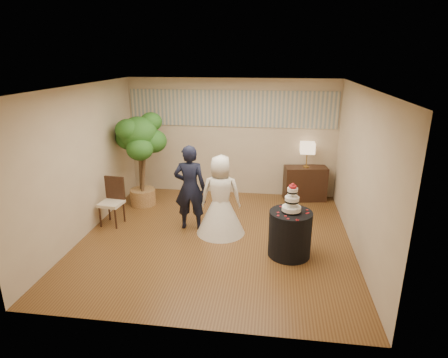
# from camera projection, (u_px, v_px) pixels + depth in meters

# --- Properties ---
(floor) EXTENTS (5.00, 5.00, 0.00)m
(floor) POSITION_uv_depth(u_px,v_px,m) (216.00, 238.00, 7.11)
(floor) COLOR brown
(floor) RESTS_ON ground
(ceiling) EXTENTS (5.00, 5.00, 0.00)m
(ceiling) POSITION_uv_depth(u_px,v_px,m) (215.00, 87.00, 6.22)
(ceiling) COLOR white
(ceiling) RESTS_ON wall_back
(wall_back) EXTENTS (5.00, 0.06, 2.80)m
(wall_back) POSITION_uv_depth(u_px,v_px,m) (232.00, 138.00, 9.01)
(wall_back) COLOR #C5B092
(wall_back) RESTS_ON ground
(wall_front) EXTENTS (5.00, 0.06, 2.80)m
(wall_front) POSITION_uv_depth(u_px,v_px,m) (182.00, 229.00, 4.31)
(wall_front) COLOR #C5B092
(wall_front) RESTS_ON ground
(wall_left) EXTENTS (0.06, 5.00, 2.80)m
(wall_left) POSITION_uv_depth(u_px,v_px,m) (83.00, 162.00, 6.98)
(wall_left) COLOR #C5B092
(wall_left) RESTS_ON ground
(wall_right) EXTENTS (0.06, 5.00, 2.80)m
(wall_right) POSITION_uv_depth(u_px,v_px,m) (361.00, 173.00, 6.34)
(wall_right) COLOR #C5B092
(wall_right) RESTS_ON ground
(mural_border) EXTENTS (4.90, 0.02, 0.85)m
(mural_border) POSITION_uv_depth(u_px,v_px,m) (232.00, 109.00, 8.77)
(mural_border) COLOR #A4A597
(mural_border) RESTS_ON wall_back
(groom) EXTENTS (0.65, 0.45, 1.70)m
(groom) POSITION_uv_depth(u_px,v_px,m) (190.00, 188.00, 7.26)
(groom) COLOR black
(groom) RESTS_ON floor
(bride) EXTENTS (1.00, 1.00, 1.56)m
(bride) POSITION_uv_depth(u_px,v_px,m) (221.00, 195.00, 7.08)
(bride) COLOR white
(bride) RESTS_ON floor
(cake_table) EXTENTS (0.96, 0.96, 0.81)m
(cake_table) POSITION_uv_depth(u_px,v_px,m) (290.00, 234.00, 6.38)
(cake_table) COLOR black
(cake_table) RESTS_ON floor
(wedding_cake) EXTENTS (0.32, 0.32, 0.51)m
(wedding_cake) POSITION_uv_depth(u_px,v_px,m) (292.00, 198.00, 6.17)
(wedding_cake) COLOR white
(wedding_cake) RESTS_ON cake_table
(console) EXTENTS (1.03, 0.59, 0.81)m
(console) POSITION_uv_depth(u_px,v_px,m) (305.00, 183.00, 8.86)
(console) COLOR black
(console) RESTS_ON floor
(table_lamp) EXTENTS (0.33, 0.33, 0.58)m
(table_lamp) POSITION_uv_depth(u_px,v_px,m) (307.00, 155.00, 8.64)
(table_lamp) COLOR #D5B68C
(table_lamp) RESTS_ON console
(ficus_tree) EXTENTS (1.44, 1.44, 2.15)m
(ficus_tree) POSITION_uv_depth(u_px,v_px,m) (140.00, 160.00, 8.36)
(ficus_tree) COLOR #26591C
(ficus_tree) RESTS_ON floor
(side_chair) EXTENTS (0.49, 0.51, 0.97)m
(side_chair) POSITION_uv_depth(u_px,v_px,m) (111.00, 202.00, 7.53)
(side_chair) COLOR black
(side_chair) RESTS_ON floor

